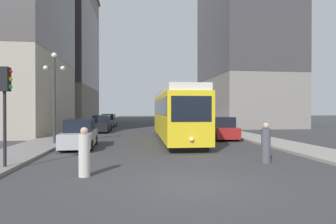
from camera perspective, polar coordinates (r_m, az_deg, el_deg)
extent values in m
plane|color=#38383A|center=(8.99, 5.72, -14.94)|extent=(200.00, 200.00, 0.00)
cube|color=gray|center=(48.87, -14.58, -2.28)|extent=(2.89, 120.00, 0.15)
cube|color=gray|center=(49.52, 4.18, -2.23)|extent=(2.89, 120.00, 0.15)
cube|color=black|center=(21.17, 1.65, -5.55)|extent=(2.56, 11.98, 0.35)
cube|color=yellow|center=(21.06, 1.65, -0.88)|extent=(2.98, 13.02, 3.10)
cube|color=black|center=(21.06, 1.65, 1.02)|extent=(2.99, 12.51, 1.08)
cube|color=silver|center=(21.10, 1.65, 3.93)|extent=(2.76, 12.76, 0.44)
cube|color=black|center=(14.68, 4.92, 0.66)|extent=(2.21, 0.14, 1.40)
sphere|color=#F2EACC|center=(14.70, 4.97, -5.75)|extent=(0.24, 0.24, 0.24)
cube|color=black|center=(40.04, 2.61, -2.72)|extent=(2.28, 10.36, 0.35)
cube|color=silver|center=(39.98, 2.61, -0.25)|extent=(2.67, 11.26, 3.10)
cube|color=black|center=(39.98, 2.61, 0.52)|extent=(2.70, 10.81, 1.30)
cube|color=black|center=(34.47, 4.15, 0.15)|extent=(2.30, 0.10, 1.71)
cylinder|color=black|center=(28.92, -15.80, -3.67)|extent=(0.20, 0.64, 0.64)
cylinder|color=black|center=(31.73, -14.93, -3.30)|extent=(0.20, 0.64, 0.64)
cylinder|color=black|center=(28.68, -12.43, -3.70)|extent=(0.20, 0.64, 0.64)
cylinder|color=black|center=(31.51, -11.85, -3.33)|extent=(0.20, 0.64, 0.64)
cube|color=black|center=(30.18, -13.74, -2.96)|extent=(1.92, 4.64, 0.84)
cube|color=black|center=(30.26, -13.72, -1.40)|extent=(1.65, 2.57, 0.80)
cylinder|color=black|center=(37.76, -13.90, -2.71)|extent=(0.21, 0.65, 0.64)
cylinder|color=black|center=(40.57, -13.24, -2.49)|extent=(0.21, 0.65, 0.64)
cylinder|color=black|center=(37.52, -11.32, -2.72)|extent=(0.21, 0.65, 0.64)
cylinder|color=black|center=(40.35, -10.84, -2.50)|extent=(0.21, 0.65, 0.64)
cube|color=slate|center=(39.03, -12.32, -2.19)|extent=(2.04, 4.69, 0.84)
cube|color=black|center=(39.11, -12.30, -0.98)|extent=(1.71, 2.61, 0.80)
cylinder|color=black|center=(24.33, 12.25, -4.44)|extent=(0.22, 0.65, 0.64)
cylinder|color=black|center=(21.75, 14.27, -5.02)|extent=(0.22, 0.65, 0.64)
cylinder|color=black|center=(23.90, 8.30, -4.52)|extent=(0.22, 0.65, 0.64)
cylinder|color=black|center=(21.27, 9.88, -5.14)|extent=(0.22, 0.65, 0.64)
cube|color=maroon|center=(22.77, 11.14, -4.06)|extent=(2.05, 4.47, 0.84)
cube|color=black|center=(22.62, 11.22, -2.01)|extent=(1.72, 2.50, 0.80)
cylinder|color=black|center=(16.87, -21.60, -6.62)|extent=(0.20, 0.65, 0.64)
cylinder|color=black|center=(19.66, -19.86, -5.61)|extent=(0.20, 0.65, 0.64)
cylinder|color=black|center=(16.60, -15.78, -6.72)|extent=(0.20, 0.65, 0.64)
cylinder|color=black|center=(19.43, -14.86, -5.67)|extent=(0.20, 0.65, 0.64)
cube|color=#B2B2B7|center=(18.09, -17.99, -5.24)|extent=(1.97, 4.68, 0.84)
cube|color=black|center=(18.14, -17.95, -2.63)|extent=(1.68, 2.60, 0.80)
cylinder|color=beige|center=(10.29, -17.11, -8.69)|extent=(0.40, 0.40, 1.51)
sphere|color=tan|center=(10.19, -17.12, -3.81)|extent=(0.27, 0.27, 0.27)
cylinder|color=#4C4C56|center=(13.13, 19.79, -6.64)|extent=(0.40, 0.40, 1.55)
sphere|color=tan|center=(13.05, 19.80, -2.72)|extent=(0.28, 0.28, 0.28)
cylinder|color=#232328|center=(12.50, -31.00, -0.88)|extent=(0.12, 0.12, 3.92)
cube|color=black|center=(12.56, -31.02, 5.91)|extent=(0.36, 0.36, 0.95)
sphere|color=red|center=(12.51, -30.18, 7.34)|extent=(0.18, 0.18, 0.18)
sphere|color=gold|center=(12.48, -30.18, 5.95)|extent=(0.18, 0.18, 0.18)
sphere|color=green|center=(12.45, -30.17, 4.56)|extent=(0.18, 0.18, 0.18)
cylinder|color=#333338|center=(19.80, -22.68, 2.23)|extent=(0.16, 0.16, 5.73)
sphere|color=white|center=(20.13, -22.71, 10.88)|extent=(0.36, 0.36, 0.36)
sphere|color=white|center=(20.14, -24.23, 8.42)|extent=(0.31, 0.31, 0.31)
sphere|color=white|center=(19.86, -21.15, 8.55)|extent=(0.31, 0.31, 0.31)
cube|color=#333338|center=(19.99, -22.70, 8.49)|extent=(1.10, 0.06, 0.06)
cube|color=slate|center=(55.38, -22.47, 11.37)|extent=(13.10, 21.36, 25.83)
cube|color=#3D3838|center=(55.64, -22.47, 12.67)|extent=(13.14, 21.40, 15.50)
cube|color=gray|center=(44.06, 15.70, 15.86)|extent=(10.51, 15.95, 28.23)
cube|color=#423F43|center=(44.45, 15.71, 17.62)|extent=(10.55, 15.99, 16.94)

